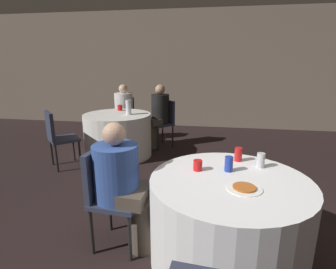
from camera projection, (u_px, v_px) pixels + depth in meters
name	position (u px, v px, depth m)	size (l,w,h in m)	color
ground_plane	(215.00, 265.00, 2.11)	(16.00, 16.00, 0.00)	black
wall_back	(217.00, 70.00, 6.32)	(16.00, 0.06, 2.80)	#7A6B5B
table_near	(227.00, 222.00, 2.05)	(1.21, 1.21, 0.73)	white
table_far	(118.00, 135.00, 4.53)	(1.14, 1.14, 0.73)	white
chair_near_west	(107.00, 189.00, 2.24)	(0.43, 0.43, 0.88)	#2D3347
chair_far_north	(125.00, 115.00, 5.43)	(0.47, 0.47, 0.88)	#2D3347
chair_far_southwest	(57.00, 134.00, 3.95)	(0.57, 0.57, 0.88)	#2D3347
chair_far_northeast	(164.00, 119.00, 5.05)	(0.57, 0.57, 0.88)	#2D3347
person_white_shirt	(124.00, 113.00, 5.27)	(0.40, 0.52, 1.16)	#282828
person_blue_shirt	(124.00, 185.00, 2.19)	(0.53, 0.39, 1.12)	#4C4238
person_black_shirt	(157.00, 116.00, 4.94)	(0.47, 0.47, 1.19)	#4C4238
pizza_plate_near	(244.00, 188.00, 1.80)	(0.24, 0.24, 0.02)	white
soda_can_blue	(229.00, 164.00, 2.08)	(0.07, 0.07, 0.12)	#1E38A5
soda_can_red	(238.00, 154.00, 2.30)	(0.07, 0.07, 0.12)	red
soda_can_silver	(261.00, 160.00, 2.16)	(0.07, 0.07, 0.12)	silver
cup_near	(198.00, 165.00, 2.10)	(0.07, 0.07, 0.09)	red
bottle_far	(128.00, 107.00, 4.36)	(0.09, 0.09, 0.24)	silver
cup_far	(120.00, 108.00, 4.76)	(0.09, 0.09, 0.10)	red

